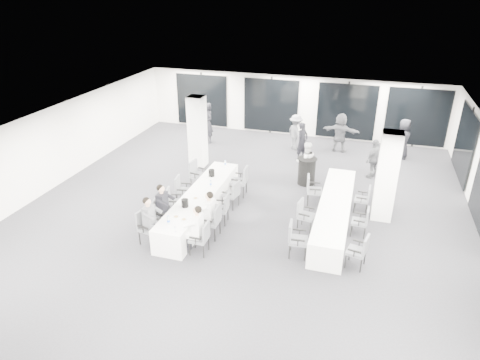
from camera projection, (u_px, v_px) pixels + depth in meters
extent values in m
cube|color=#25262B|center=(243.00, 213.00, 13.64)|extent=(14.00, 16.00, 0.02)
cube|color=white|center=(243.00, 129.00, 12.45)|extent=(14.00, 16.00, 0.02)
cube|color=white|center=(51.00, 149.00, 14.90)|extent=(0.02, 16.00, 2.80)
cube|color=white|center=(292.00, 106.00, 19.98)|extent=(14.00, 0.02, 2.80)
cube|color=black|center=(292.00, 107.00, 19.94)|extent=(13.60, 0.06, 2.50)
cube|color=white|center=(197.00, 132.00, 16.56)|extent=(0.60, 0.60, 2.80)
cube|color=white|center=(387.00, 176.00, 12.80)|extent=(0.60, 0.60, 2.80)
cube|color=white|center=(201.00, 203.00, 13.42)|extent=(0.90, 5.00, 0.75)
cube|color=white|center=(334.00, 213.00, 12.88)|extent=(0.90, 5.00, 0.75)
cylinder|color=black|center=(307.00, 171.00, 15.40)|extent=(0.62, 0.62, 0.98)
cylinder|color=black|center=(308.00, 159.00, 15.19)|extent=(0.71, 0.71, 0.02)
cube|color=#55575D|center=(149.00, 228.00, 11.89)|extent=(0.57, 0.58, 0.08)
cube|color=#55575D|center=(142.00, 218.00, 11.87)|extent=(0.15, 0.48, 0.48)
cylinder|color=black|center=(149.00, 231.00, 12.26)|extent=(0.04, 0.04, 0.43)
cylinder|color=black|center=(140.00, 238.00, 11.92)|extent=(0.04, 0.04, 0.43)
cylinder|color=black|center=(161.00, 234.00, 12.08)|extent=(0.04, 0.04, 0.43)
cylinder|color=black|center=(151.00, 242.00, 11.74)|extent=(0.04, 0.04, 0.43)
cube|color=black|center=(155.00, 219.00, 12.03)|extent=(0.36, 0.11, 0.04)
cube|color=black|center=(143.00, 227.00, 11.61)|extent=(0.36, 0.11, 0.04)
cube|color=#55575D|center=(163.00, 215.00, 12.61)|extent=(0.54, 0.55, 0.08)
cube|color=#55575D|center=(155.00, 207.00, 12.52)|extent=(0.14, 0.46, 0.46)
cylinder|color=black|center=(159.00, 218.00, 12.92)|extent=(0.04, 0.04, 0.41)
cylinder|color=black|center=(155.00, 225.00, 12.56)|extent=(0.04, 0.04, 0.41)
cylinder|color=black|center=(172.00, 219.00, 12.87)|extent=(0.04, 0.04, 0.41)
cylinder|color=black|center=(168.00, 226.00, 12.52)|extent=(0.04, 0.04, 0.41)
cube|color=black|center=(165.00, 206.00, 12.76)|extent=(0.34, 0.10, 0.04)
cube|color=black|center=(160.00, 214.00, 12.32)|extent=(0.34, 0.10, 0.04)
cube|color=#55575D|center=(175.00, 203.00, 13.36)|extent=(0.53, 0.54, 0.08)
cube|color=#55575D|center=(168.00, 195.00, 13.26)|extent=(0.16, 0.44, 0.43)
cylinder|color=black|center=(171.00, 206.00, 13.64)|extent=(0.03, 0.03, 0.39)
cylinder|color=black|center=(168.00, 212.00, 13.30)|extent=(0.03, 0.03, 0.39)
cylinder|color=black|center=(183.00, 206.00, 13.62)|extent=(0.03, 0.03, 0.39)
cylinder|color=black|center=(180.00, 212.00, 13.28)|extent=(0.03, 0.03, 0.39)
cube|color=black|center=(176.00, 195.00, 13.51)|extent=(0.32, 0.11, 0.04)
cube|color=black|center=(173.00, 202.00, 13.08)|extent=(0.32, 0.11, 0.04)
cube|color=#55575D|center=(185.00, 191.00, 13.99)|extent=(0.54, 0.55, 0.08)
cube|color=#55575D|center=(177.00, 183.00, 13.90)|extent=(0.13, 0.47, 0.47)
cylinder|color=black|center=(181.00, 195.00, 14.31)|extent=(0.04, 0.04, 0.42)
cylinder|color=black|center=(177.00, 201.00, 13.94)|extent=(0.04, 0.04, 0.42)
cylinder|color=black|center=(193.00, 196.00, 14.25)|extent=(0.04, 0.04, 0.42)
cylinder|color=black|center=(189.00, 202.00, 13.89)|extent=(0.04, 0.04, 0.42)
cube|color=black|center=(186.00, 183.00, 14.14)|extent=(0.35, 0.09, 0.04)
cube|color=black|center=(182.00, 190.00, 13.69)|extent=(0.35, 0.09, 0.04)
cube|color=#55575D|center=(199.00, 176.00, 15.07)|extent=(0.57, 0.58, 0.08)
cube|color=#55575D|center=(193.00, 167.00, 15.05)|extent=(0.15, 0.49, 0.49)
cylinder|color=black|center=(197.00, 179.00, 15.44)|extent=(0.04, 0.04, 0.43)
cylinder|color=black|center=(191.00, 183.00, 15.10)|extent=(0.04, 0.04, 0.43)
cylinder|color=black|center=(207.00, 181.00, 15.27)|extent=(0.04, 0.04, 0.43)
cylinder|color=black|center=(201.00, 186.00, 14.93)|extent=(0.04, 0.04, 0.43)
cube|color=black|center=(203.00, 168.00, 15.21)|extent=(0.36, 0.10, 0.04)
cube|color=black|center=(195.00, 174.00, 14.78)|extent=(0.36, 0.10, 0.04)
cube|color=#55575D|center=(199.00, 239.00, 11.46)|extent=(0.47, 0.49, 0.08)
cube|color=#55575D|center=(206.00, 231.00, 11.29)|extent=(0.07, 0.46, 0.46)
cylinder|color=black|center=(204.00, 252.00, 11.34)|extent=(0.04, 0.04, 0.41)
cylinder|color=black|center=(209.00, 243.00, 11.68)|extent=(0.04, 0.04, 0.41)
cylinder|color=black|center=(190.00, 249.00, 11.44)|extent=(0.04, 0.04, 0.41)
cylinder|color=black|center=(195.00, 241.00, 11.78)|extent=(0.04, 0.04, 0.41)
cube|color=black|center=(195.00, 238.00, 11.17)|extent=(0.34, 0.05, 0.04)
cube|color=black|center=(202.00, 229.00, 11.60)|extent=(0.34, 0.05, 0.04)
cube|color=#55575D|center=(210.00, 222.00, 12.19)|extent=(0.50, 0.52, 0.09)
cube|color=#55575D|center=(218.00, 214.00, 12.00)|extent=(0.07, 0.50, 0.50)
cylinder|color=black|center=(215.00, 235.00, 12.06)|extent=(0.04, 0.04, 0.44)
cylinder|color=black|center=(220.00, 227.00, 12.43)|extent=(0.04, 0.04, 0.44)
cylinder|color=black|center=(201.00, 232.00, 12.17)|extent=(0.04, 0.04, 0.44)
cylinder|color=black|center=(206.00, 225.00, 12.55)|extent=(0.04, 0.04, 0.44)
cube|color=black|center=(207.00, 221.00, 11.88)|extent=(0.37, 0.05, 0.04)
cube|color=black|center=(213.00, 212.00, 12.34)|extent=(0.37, 0.05, 0.04)
cube|color=#55575D|center=(220.00, 209.00, 12.92)|extent=(0.50, 0.52, 0.08)
cube|color=#55575D|center=(227.00, 202.00, 12.76)|extent=(0.10, 0.46, 0.46)
cylinder|color=black|center=(225.00, 220.00, 12.81)|extent=(0.04, 0.04, 0.41)
cylinder|color=black|center=(228.00, 214.00, 13.16)|extent=(0.04, 0.04, 0.41)
cylinder|color=black|center=(212.00, 219.00, 12.89)|extent=(0.04, 0.04, 0.41)
cylinder|color=black|center=(215.00, 212.00, 13.24)|extent=(0.04, 0.04, 0.41)
cube|color=black|center=(218.00, 208.00, 12.63)|extent=(0.34, 0.07, 0.04)
cube|color=black|center=(222.00, 201.00, 13.07)|extent=(0.34, 0.07, 0.04)
cube|color=#55575D|center=(231.00, 195.00, 13.82)|extent=(0.53, 0.55, 0.08)
cube|color=#55575D|center=(236.00, 189.00, 13.62)|extent=(0.15, 0.45, 0.45)
cylinder|color=black|center=(233.00, 205.00, 13.69)|extent=(0.04, 0.04, 0.40)
cylinder|color=black|center=(239.00, 200.00, 14.00)|extent=(0.04, 0.04, 0.40)
cylinder|color=black|center=(222.00, 202.00, 13.85)|extent=(0.04, 0.04, 0.40)
cylinder|color=black|center=(228.00, 197.00, 14.17)|extent=(0.04, 0.04, 0.40)
cube|color=black|center=(227.00, 193.00, 13.56)|extent=(0.33, 0.10, 0.04)
cube|color=black|center=(234.00, 187.00, 13.95)|extent=(0.33, 0.10, 0.04)
cube|color=#55575D|center=(239.00, 182.00, 14.59)|extent=(0.53, 0.55, 0.09)
cube|color=#55575D|center=(246.00, 175.00, 14.41)|extent=(0.09, 0.51, 0.50)
cylinder|color=black|center=(243.00, 192.00, 14.46)|extent=(0.04, 0.04, 0.45)
cylinder|color=black|center=(246.00, 187.00, 14.84)|extent=(0.04, 0.04, 0.45)
cylinder|color=black|center=(231.00, 191.00, 14.56)|extent=(0.04, 0.04, 0.45)
cylinder|color=black|center=(234.00, 185.00, 14.94)|extent=(0.04, 0.04, 0.45)
cube|color=black|center=(237.00, 180.00, 14.27)|extent=(0.37, 0.06, 0.04)
cube|color=black|center=(241.00, 174.00, 14.75)|extent=(0.37, 0.06, 0.04)
cube|color=#55575D|center=(298.00, 241.00, 11.34)|extent=(0.52, 0.54, 0.08)
cube|color=#55575D|center=(290.00, 231.00, 11.27)|extent=(0.10, 0.48, 0.47)
cylinder|color=black|center=(291.00, 243.00, 11.67)|extent=(0.04, 0.04, 0.42)
cylinder|color=black|center=(289.00, 252.00, 11.31)|extent=(0.04, 0.04, 0.42)
cylinder|color=black|center=(306.00, 245.00, 11.60)|extent=(0.04, 0.04, 0.42)
cylinder|color=black|center=(305.00, 254.00, 11.23)|extent=(0.04, 0.04, 0.42)
cube|color=black|center=(300.00, 230.00, 11.50)|extent=(0.35, 0.07, 0.04)
cube|color=black|center=(298.00, 240.00, 11.04)|extent=(0.35, 0.07, 0.04)
cube|color=#55575D|center=(307.00, 216.00, 12.56)|extent=(0.52, 0.54, 0.08)
cube|color=#55575D|center=(300.00, 207.00, 12.54)|extent=(0.13, 0.45, 0.45)
cylinder|color=black|center=(302.00, 219.00, 12.90)|extent=(0.04, 0.04, 0.40)
cylinder|color=black|center=(298.00, 225.00, 12.59)|extent=(0.04, 0.04, 0.40)
cylinder|color=black|center=(314.00, 222.00, 12.74)|extent=(0.04, 0.04, 0.40)
cylinder|color=black|center=(310.00, 228.00, 12.43)|extent=(0.04, 0.04, 0.40)
cube|color=black|center=(310.00, 208.00, 12.69)|extent=(0.33, 0.10, 0.04)
cube|color=black|center=(304.00, 215.00, 12.29)|extent=(0.33, 0.10, 0.04)
cube|color=#55575D|center=(315.00, 191.00, 14.01)|extent=(0.55, 0.57, 0.08)
cube|color=#55575D|center=(308.00, 183.00, 13.92)|extent=(0.14, 0.48, 0.48)
cylinder|color=black|center=(308.00, 195.00, 14.33)|extent=(0.04, 0.04, 0.43)
cylinder|color=black|center=(308.00, 200.00, 13.95)|extent=(0.04, 0.04, 0.43)
cylinder|color=black|center=(320.00, 195.00, 14.28)|extent=(0.04, 0.04, 0.43)
cylinder|color=black|center=(321.00, 201.00, 13.90)|extent=(0.04, 0.04, 0.43)
cube|color=black|center=(315.00, 183.00, 14.17)|extent=(0.36, 0.10, 0.04)
cube|color=black|center=(315.00, 190.00, 13.70)|extent=(0.36, 0.10, 0.04)
cube|color=#55575D|center=(356.00, 252.00, 10.92)|extent=(0.54, 0.56, 0.08)
cube|color=#55575D|center=(366.00, 245.00, 10.71)|extent=(0.15, 0.46, 0.45)
cylinder|color=black|center=(361.00, 266.00, 10.78)|extent=(0.04, 0.04, 0.40)
cylinder|color=black|center=(365.00, 258.00, 11.09)|extent=(0.04, 0.04, 0.40)
cylinder|color=black|center=(345.00, 261.00, 10.95)|extent=(0.04, 0.04, 0.40)
cylinder|color=black|center=(350.00, 253.00, 11.26)|extent=(0.04, 0.04, 0.40)
cube|color=black|center=(354.00, 251.00, 10.65)|extent=(0.34, 0.11, 0.04)
cube|color=black|center=(360.00, 241.00, 11.04)|extent=(0.34, 0.11, 0.04)
cube|color=#55575D|center=(359.00, 222.00, 12.30)|extent=(0.45, 0.46, 0.07)
cube|color=#55575D|center=(368.00, 216.00, 12.13)|extent=(0.07, 0.43, 0.43)
cylinder|color=black|center=(364.00, 233.00, 12.18)|extent=(0.03, 0.03, 0.38)
cylinder|color=black|center=(365.00, 227.00, 12.50)|extent=(0.03, 0.03, 0.38)
cylinder|color=black|center=(351.00, 231.00, 12.30)|extent=(0.03, 0.03, 0.38)
cylinder|color=black|center=(352.00, 225.00, 12.61)|extent=(0.03, 0.03, 0.38)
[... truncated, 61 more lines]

